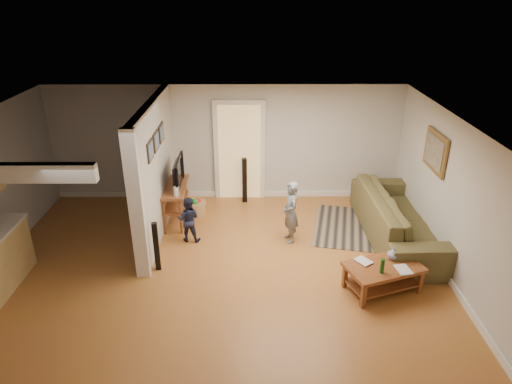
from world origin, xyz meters
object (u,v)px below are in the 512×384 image
speaker_left (156,246)px  toy_basket (196,207)px  sofa (397,238)px  tv_console (175,189)px  coffee_table (384,270)px  speaker_right (244,180)px  child (290,240)px  toddler (190,240)px

speaker_left → toy_basket: 2.06m
sofa → tv_console: 4.35m
speaker_left → coffee_table: bearing=-17.5°
speaker_left → toy_basket: size_ratio=2.04×
speaker_right → toy_basket: 1.22m
child → speaker_left: bearing=-80.5°
sofa → coffee_table: size_ratio=2.29×
tv_console → toy_basket: 0.69m
speaker_left → sofa: bearing=4.7°
coffee_table → toy_basket: (-3.20, 2.58, -0.19)m
tv_console → speaker_right: bearing=31.8°
tv_console → speaker_right: 1.62m
sofa → speaker_right: bearing=59.5°
tv_console → toddler: bearing=-68.2°
sofa → tv_console: bearing=78.9°
toddler → child: bearing=-175.0°
tv_console → toddler: tv_console is taller
sofa → speaker_right: size_ratio=2.95×
coffee_table → sofa: bearing=66.1°
tv_console → child: tv_console is taller
sofa → speaker_right: speaker_right is taller
coffee_table → toy_basket: coffee_table is taller
speaker_right → toy_basket: speaker_right is taller
speaker_right → sofa: bearing=-39.2°
toddler → sofa: bearing=-173.4°
sofa → speaker_left: 4.44m
speaker_right → speaker_left: bearing=-128.3°
coffee_table → tv_console: tv_console is taller
child → sofa: bearing=79.4°
speaker_left → toddler: (0.40, 0.95, -0.44)m
sofa → toddler: bearing=89.3°
sofa → tv_console: (-4.24, 0.72, 0.69)m
speaker_left → toddler: 1.12m
toy_basket → speaker_left: bearing=-101.3°
toy_basket → speaker_right: bearing=31.4°
coffee_table → speaker_left: bearing=170.9°
sofa → toy_basket: size_ratio=6.94×
tv_console → speaker_right: (1.34, 0.89, -0.19)m
sofa → toy_basket: 4.03m
coffee_table → tv_console: 4.23m
sofa → toddler: size_ratio=3.42×
tv_console → speaker_left: size_ratio=1.40×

